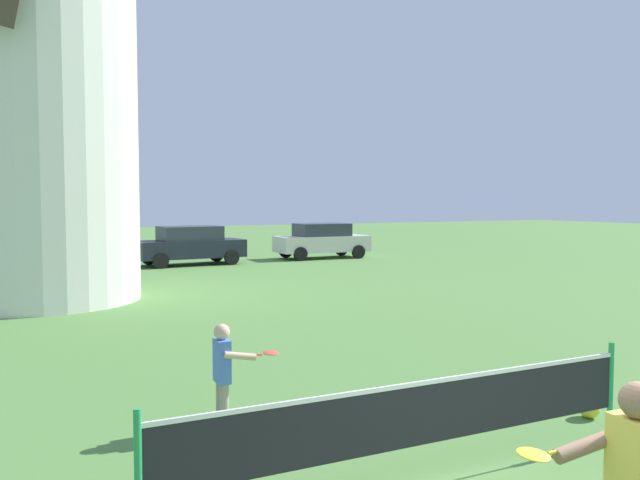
% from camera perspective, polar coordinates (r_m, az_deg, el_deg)
% --- Properties ---
extents(windmill, '(9.05, 5.97, 15.26)m').
position_cam_1_polar(windmill, '(19.01, -23.97, 18.00)').
color(windmill, silver).
rests_on(windmill, ground_plane).
extents(tennis_net, '(5.04, 0.06, 1.10)m').
position_cam_1_polar(tennis_net, '(6.18, 8.57, -14.80)').
color(tennis_net, '#238E4C').
rests_on(tennis_net, ground_plane).
extents(player_far, '(0.71, 0.51, 1.22)m').
position_cam_1_polar(player_far, '(7.67, -8.33, -11.10)').
color(player_far, '#9E937F').
rests_on(player_far, ground_plane).
extents(stray_ball, '(0.25, 0.25, 0.25)m').
position_cam_1_polar(stray_ball, '(8.75, 22.37, -13.34)').
color(stray_ball, yellow).
rests_on(stray_ball, ground_plane).
extents(parked_car_silver, '(4.11, 1.96, 1.56)m').
position_cam_1_polar(parked_car_silver, '(25.87, -23.67, -0.79)').
color(parked_car_silver, silver).
rests_on(parked_car_silver, ground_plane).
extents(parked_car_black, '(4.34, 2.08, 1.56)m').
position_cam_1_polar(parked_car_black, '(26.82, -11.24, -0.41)').
color(parked_car_black, '#1E232D').
rests_on(parked_car_black, ground_plane).
extents(parked_car_cream, '(4.18, 1.99, 1.56)m').
position_cam_1_polar(parked_car_cream, '(29.33, 0.16, -0.01)').
color(parked_car_cream, silver).
rests_on(parked_car_cream, ground_plane).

